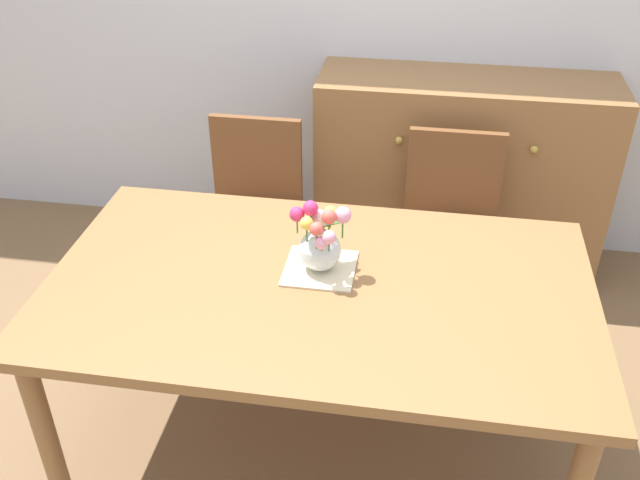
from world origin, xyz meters
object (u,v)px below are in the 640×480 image
at_px(dresser, 459,176).
at_px(flower_vase, 320,241).
at_px(chair_right, 450,219).
at_px(chair_left, 253,203).
at_px(dining_table, 319,301).

xyz_separation_m(dresser, flower_vase, (-0.50, -1.25, 0.37)).
bearing_deg(chair_right, flower_vase, 60.09).
bearing_deg(chair_right, chair_left, 0.00).
height_order(chair_left, dresser, dresser).
bearing_deg(dresser, dining_table, -110.27).
height_order(dining_table, chair_right, chair_right).
bearing_deg(flower_vase, chair_right, 60.09).
xyz_separation_m(chair_left, flower_vase, (0.44, -0.79, 0.35)).
distance_m(chair_right, flower_vase, 0.98).
distance_m(chair_left, dresser, 1.05).
relative_size(chair_right, flower_vase, 3.59).
xyz_separation_m(dining_table, dresser, (0.49, 1.33, -0.18)).
xyz_separation_m(dining_table, chair_left, (-0.45, 0.87, -0.16)).
distance_m(dining_table, chair_left, 0.99).
bearing_deg(flower_vase, dining_table, -84.97).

